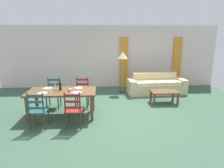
{
  "coord_description": "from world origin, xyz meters",
  "views": [
    {
      "loc": [
        -0.32,
        -5.42,
        2.24
      ],
      "look_at": [
        0.01,
        0.65,
        0.75
      ],
      "focal_mm": 31.28,
      "sensor_mm": 36.0,
      "label": 1
    }
  ],
  "objects_px": {
    "dining_table": "(62,94)",
    "dining_chair_near_right": "(74,110)",
    "coffee_cup_primary": "(70,90)",
    "dining_chair_far_left": "(54,93)",
    "couch": "(156,86)",
    "wine_bottle": "(60,86)",
    "coffee_table": "(164,93)",
    "dining_chair_near_left": "(38,110)",
    "standing_lamp": "(123,58)",
    "wine_glass_near_right": "(82,88)",
    "dining_chair_far_right": "(82,93)",
    "wine_glass_near_left": "(50,88)"
  },
  "relations": [
    {
      "from": "dining_chair_far_left",
      "to": "couch",
      "type": "distance_m",
      "value": 4.0
    },
    {
      "from": "dining_table",
      "to": "coffee_cup_primary",
      "type": "height_order",
      "value": "coffee_cup_primary"
    },
    {
      "from": "dining_chair_near_right",
      "to": "dining_chair_far_right",
      "type": "height_order",
      "value": "same"
    },
    {
      "from": "standing_lamp",
      "to": "coffee_table",
      "type": "bearing_deg",
      "value": -47.18
    },
    {
      "from": "dining_chair_near_left",
      "to": "standing_lamp",
      "type": "bearing_deg",
      "value": 52.33
    },
    {
      "from": "dining_chair_near_left",
      "to": "wine_bottle",
      "type": "height_order",
      "value": "wine_bottle"
    },
    {
      "from": "dining_chair_near_left",
      "to": "wine_bottle",
      "type": "distance_m",
      "value": 1.0
    },
    {
      "from": "dining_chair_far_left",
      "to": "couch",
      "type": "bearing_deg",
      "value": 20.95
    },
    {
      "from": "dining_chair_near_right",
      "to": "standing_lamp",
      "type": "distance_m",
      "value": 3.61
    },
    {
      "from": "dining_chair_near_right",
      "to": "couch",
      "type": "xyz_separation_m",
      "value": [
        2.88,
        2.95,
        -0.19
      ]
    },
    {
      "from": "standing_lamp",
      "to": "dining_chair_near_left",
      "type": "bearing_deg",
      "value": -127.67
    },
    {
      "from": "dining_chair_far_right",
      "to": "coffee_cup_primary",
      "type": "distance_m",
      "value": 0.91
    },
    {
      "from": "wine_bottle",
      "to": "couch",
      "type": "height_order",
      "value": "wine_bottle"
    },
    {
      "from": "couch",
      "to": "coffee_table",
      "type": "xyz_separation_m",
      "value": [
        -0.05,
        -1.22,
        0.06
      ]
    },
    {
      "from": "dining_chair_far_left",
      "to": "dining_chair_far_right",
      "type": "distance_m",
      "value": 0.91
    },
    {
      "from": "dining_chair_near_right",
      "to": "couch",
      "type": "height_order",
      "value": "dining_chair_near_right"
    },
    {
      "from": "dining_chair_far_right",
      "to": "wine_glass_near_left",
      "type": "distance_m",
      "value": 1.22
    },
    {
      "from": "wine_glass_near_left",
      "to": "standing_lamp",
      "type": "xyz_separation_m",
      "value": [
        2.26,
        2.48,
        0.55
      ]
    },
    {
      "from": "dining_table",
      "to": "wine_glass_near_right",
      "type": "xyz_separation_m",
      "value": [
        0.58,
        -0.13,
        0.2
      ]
    },
    {
      "from": "dining_chair_near_left",
      "to": "dining_chair_near_right",
      "type": "bearing_deg",
      "value": -0.79
    },
    {
      "from": "dining_chair_far_left",
      "to": "dining_chair_near_right",
      "type": "bearing_deg",
      "value": -60.94
    },
    {
      "from": "dining_table",
      "to": "wine_glass_near_right",
      "type": "distance_m",
      "value": 0.63
    },
    {
      "from": "dining_chair_near_left",
      "to": "couch",
      "type": "distance_m",
      "value": 4.77
    },
    {
      "from": "wine_bottle",
      "to": "wine_glass_near_right",
      "type": "distance_m",
      "value": 0.66
    },
    {
      "from": "wine_glass_near_right",
      "to": "coffee_table",
      "type": "distance_m",
      "value": 2.93
    },
    {
      "from": "dining_chair_near_right",
      "to": "wine_bottle",
      "type": "xyz_separation_m",
      "value": [
        -0.48,
        0.84,
        0.39
      ]
    },
    {
      "from": "coffee_cup_primary",
      "to": "standing_lamp",
      "type": "height_order",
      "value": "standing_lamp"
    },
    {
      "from": "dining_chair_far_left",
      "to": "wine_glass_near_left",
      "type": "height_order",
      "value": "dining_chair_far_left"
    },
    {
      "from": "dining_chair_near_left",
      "to": "wine_glass_near_right",
      "type": "relative_size",
      "value": 5.96
    },
    {
      "from": "dining_chair_far_right",
      "to": "wine_bottle",
      "type": "xyz_separation_m",
      "value": [
        -0.54,
        -0.66,
        0.39
      ]
    },
    {
      "from": "dining_chair_near_right",
      "to": "coffee_cup_primary",
      "type": "relative_size",
      "value": 10.67
    },
    {
      "from": "dining_table",
      "to": "dining_chair_far_right",
      "type": "distance_m",
      "value": 0.89
    },
    {
      "from": "dining_table",
      "to": "standing_lamp",
      "type": "bearing_deg",
      "value": 50.13
    },
    {
      "from": "coffee_cup_primary",
      "to": "couch",
      "type": "xyz_separation_m",
      "value": [
        3.05,
        2.26,
        -0.5
      ]
    },
    {
      "from": "dining_chair_far_right",
      "to": "couch",
      "type": "xyz_separation_m",
      "value": [
        2.82,
        1.45,
        -0.19
      ]
    },
    {
      "from": "dining_table",
      "to": "dining_chair_near_right",
      "type": "relative_size",
      "value": 1.98
    },
    {
      "from": "wine_bottle",
      "to": "coffee_table",
      "type": "distance_m",
      "value": 3.47
    },
    {
      "from": "coffee_cup_primary",
      "to": "dining_chair_near_right",
      "type": "bearing_deg",
      "value": -76.27
    },
    {
      "from": "wine_bottle",
      "to": "standing_lamp",
      "type": "height_order",
      "value": "standing_lamp"
    },
    {
      "from": "dining_chair_far_left",
      "to": "standing_lamp",
      "type": "height_order",
      "value": "standing_lamp"
    },
    {
      "from": "wine_glass_near_left",
      "to": "coffee_cup_primary",
      "type": "xyz_separation_m",
      "value": [
        0.55,
        0.04,
        -0.07
      ]
    },
    {
      "from": "dining_chair_far_right",
      "to": "standing_lamp",
      "type": "xyz_separation_m",
      "value": [
        1.47,
        1.63,
        0.93
      ]
    },
    {
      "from": "dining_chair_near_left",
      "to": "dining_chair_near_right",
      "type": "height_order",
      "value": "same"
    },
    {
      "from": "dining_chair_far_left",
      "to": "wine_glass_near_right",
      "type": "xyz_separation_m",
      "value": [
        1.0,
        -0.87,
        0.38
      ]
    },
    {
      "from": "coffee_cup_primary",
      "to": "standing_lamp",
      "type": "xyz_separation_m",
      "value": [
        1.71,
        2.45,
        0.62
      ]
    },
    {
      "from": "dining_chair_near_right",
      "to": "wine_bottle",
      "type": "bearing_deg",
      "value": 119.5
    },
    {
      "from": "dining_chair_near_left",
      "to": "wine_glass_near_left",
      "type": "distance_m",
      "value": 0.76
    },
    {
      "from": "dining_chair_far_left",
      "to": "coffee_table",
      "type": "bearing_deg",
      "value": 3.31
    },
    {
      "from": "dining_table",
      "to": "dining_chair_far_left",
      "type": "xyz_separation_m",
      "value": [
        -0.42,
        0.74,
        -0.19
      ]
    },
    {
      "from": "wine_glass_near_left",
      "to": "standing_lamp",
      "type": "relative_size",
      "value": 0.1
    }
  ]
}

